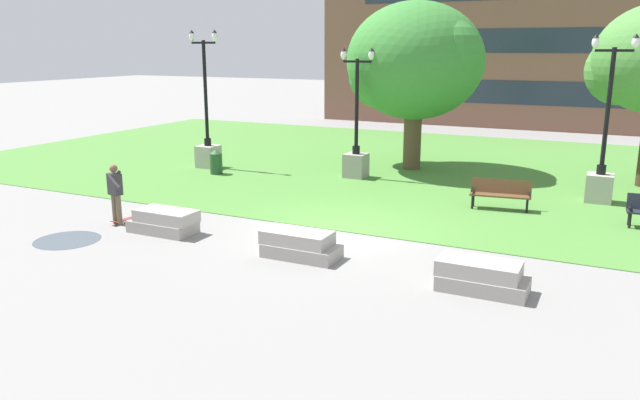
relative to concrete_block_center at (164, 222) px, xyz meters
The scene contains 15 objects.
ground_plane 4.69m from the concrete_block_center, 27.61° to the left, with size 140.00×140.00×0.00m, color gray.
grass_lawn 12.86m from the concrete_block_center, 71.18° to the left, with size 40.00×20.00×0.02m, color #4C8438.
concrete_block_center is the anchor object (origin of this frame).
concrete_block_left 4.20m from the concrete_block_center, ahead, with size 1.84×0.90×0.64m.
concrete_block_right 8.52m from the concrete_block_center, ahead, with size 1.82×0.90×0.64m.
person_skateboarder 1.85m from the concrete_block_center, behind, with size 1.04×0.77×1.71m.
skateboard 1.71m from the concrete_block_center, 168.41° to the left, with size 0.35×1.04×0.14m.
puddle 2.49m from the concrete_block_center, 137.80° to the right, with size 1.68×1.68×0.01m, color #47515B.
park_bench_near_left 10.02m from the concrete_block_center, 40.39° to the left, with size 1.85×0.77×0.90m.
lamp_post_right 9.15m from the concrete_block_center, 78.70° to the left, with size 1.32×0.80×4.82m.
lamp_post_left 9.28m from the concrete_block_center, 118.76° to the left, with size 1.32×0.80×5.49m.
lamp_post_center 13.57m from the concrete_block_center, 40.49° to the left, with size 1.32×0.80×5.23m.
tree_far_left 12.57m from the concrete_block_center, 74.94° to the left, with size 5.65×5.38×6.59m.
trash_bin 7.88m from the concrete_block_center, 115.28° to the left, with size 0.49×0.49×0.96m.
building_facade_distant 27.56m from the concrete_block_center, 81.94° to the left, with size 23.25×1.03×12.31m.
Camera 1 is at (6.69, -14.77, 4.88)m, focal length 35.00 mm.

